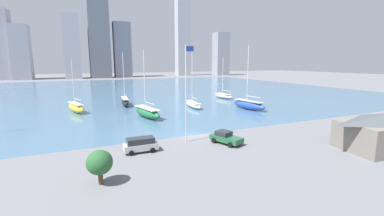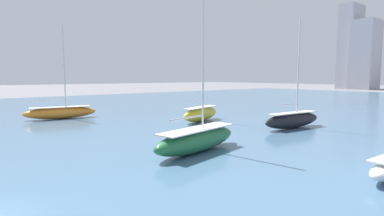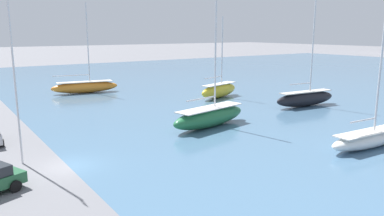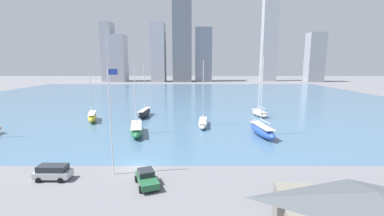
% 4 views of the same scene
% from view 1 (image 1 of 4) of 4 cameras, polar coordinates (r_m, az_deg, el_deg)
% --- Properties ---
extents(ground_plane, '(500.00, 500.00, 0.00)m').
position_cam_1_polar(ground_plane, '(40.89, 0.64, -6.01)').
color(ground_plane, slate).
extents(harbor_water, '(180.00, 140.00, 0.00)m').
position_cam_1_polar(harbor_water, '(107.54, -15.19, 3.72)').
color(harbor_water, '#476B89').
rests_on(harbor_water, ground_plane).
extents(flag_pole, '(1.24, 0.14, 13.70)m').
position_cam_1_polar(flag_pole, '(35.99, -1.28, 3.72)').
color(flag_pole, silver).
rests_on(flag_pole, ground_plane).
extents(yard_shrub, '(2.40, 2.40, 3.34)m').
position_cam_1_polar(yard_shrub, '(25.91, -19.85, -11.36)').
color(yard_shrub, '#4C3823').
rests_on(yard_shrub, ground_plane).
extents(distant_city_skyline, '(168.30, 18.38, 68.68)m').
position_cam_1_polar(distant_city_skyline, '(204.97, -18.31, 13.81)').
color(distant_city_skyline, '#9E9EA8').
rests_on(distant_city_skyline, ground_plane).
extents(sailboat_white, '(2.60, 9.36, 14.83)m').
position_cam_1_polar(sailboat_white, '(65.11, 0.24, 0.86)').
color(sailboat_white, white).
rests_on(sailboat_white, harbor_water).
extents(sailboat_yellow, '(4.38, 8.73, 12.11)m').
position_cam_1_polar(sailboat_yellow, '(64.48, -24.36, 0.11)').
color(sailboat_yellow, yellow).
rests_on(sailboat_yellow, harbor_water).
extents(sailboat_black, '(2.73, 10.15, 13.92)m').
position_cam_1_polar(sailboat_black, '(70.68, -14.66, 1.47)').
color(sailboat_black, black).
rests_on(sailboat_black, harbor_water).
extents(sailboat_blue, '(3.94, 10.34, 15.37)m').
position_cam_1_polar(sailboat_blue, '(63.94, 12.53, 0.72)').
color(sailboat_blue, '#284CA8').
rests_on(sailboat_blue, harbor_water).
extents(sailboat_green, '(4.41, 10.62, 13.90)m').
position_cam_1_polar(sailboat_green, '(54.19, -9.94, -0.92)').
color(sailboat_green, '#236B3D').
rests_on(sailboat_green, harbor_water).
extents(sailboat_cream, '(3.68, 7.95, 12.87)m').
position_cam_1_polar(sailboat_cream, '(82.39, 7.02, 2.73)').
color(sailboat_cream, beige).
rests_on(sailboat_cream, harbor_water).
extents(parked_pickup_green, '(3.55, 5.01, 1.74)m').
position_cam_1_polar(parked_pickup_green, '(36.85, 7.50, -6.51)').
color(parked_pickup_green, '#235B38').
rests_on(parked_pickup_green, ground_plane).
extents(parked_suv_silver, '(4.33, 2.19, 1.88)m').
position_cam_1_polar(parked_suv_silver, '(33.81, -11.37, -7.92)').
color(parked_suv_silver, '#B7B7BC').
rests_on(parked_suv_silver, ground_plane).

